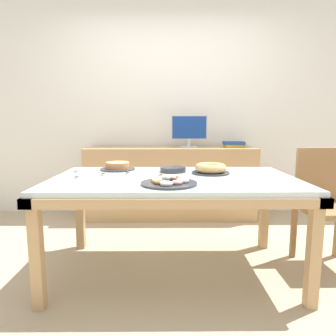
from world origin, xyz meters
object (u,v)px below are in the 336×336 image
pastry_platter (169,182)px  plate_stack (173,169)px  cake_golden_bundt (211,169)px  tealight_left_edge (128,173)px  tealight_right_edge (103,174)px  chair (326,201)px  computer_monitor (189,131)px  tealight_centre (76,172)px  cake_chocolate_round (118,167)px  book_stack (234,144)px  tealight_near_front (77,177)px  tealight_near_cakes (161,176)px

pastry_platter → plate_stack: size_ratio=1.75×
cake_golden_bundt → tealight_left_edge: (-0.65, -0.03, -0.03)m
tealight_left_edge → tealight_right_edge: size_ratio=1.00×
chair → computer_monitor: bearing=129.2°
cake_golden_bundt → tealight_centre: cake_golden_bundt is taller
pastry_platter → plate_stack: 0.51m
chair → cake_chocolate_round: 1.72m
chair → cake_golden_bundt: size_ratio=3.15×
chair → cake_chocolate_round: (-1.69, 0.20, 0.25)m
plate_stack → tealight_centre: size_ratio=5.25×
book_stack → tealight_near_front: 2.05m
computer_monitor → tealight_centre: 1.58m
cake_chocolate_round → tealight_near_cakes: (0.37, -0.35, -0.02)m
cake_chocolate_round → tealight_near_front: size_ratio=7.38×
tealight_left_edge → tealight_centre: size_ratio=1.00×
tealight_left_edge → tealight_centre: 0.42m
chair → tealight_centre: 2.01m
computer_monitor → plate_stack: computer_monitor is taller
pastry_platter → tealight_left_edge: 0.50m
tealight_centre → plate_stack: bearing=3.6°
tealight_centre → tealight_near_cakes: size_ratio=1.00×
tealight_centre → cake_chocolate_round: bearing=28.8°
pastry_platter → tealight_right_edge: (-0.50, 0.33, -0.00)m
chair → cake_golden_bundt: (-0.93, 0.00, 0.26)m
book_stack → cake_chocolate_round: 1.60m
book_stack → chair: bearing=-69.0°
tealight_left_edge → tealight_near_cakes: bearing=-23.9°
tealight_right_edge → tealight_centre: bearing=151.5°
computer_monitor → pastry_platter: computer_monitor is taller
book_stack → tealight_right_edge: bearing=-134.1°
plate_stack → tealight_centre: bearing=-176.4°
tealight_left_edge → plate_stack: bearing=18.1°
book_stack → cake_golden_bundt: book_stack is taller
tealight_centre → computer_monitor: bearing=50.4°
chair → tealight_near_cakes: bearing=-173.6°
tealight_left_edge → tealight_near_cakes: size_ratio=1.00×
tealight_near_cakes → chair: bearing=6.4°
cake_chocolate_round → tealight_centre: bearing=-151.2°
plate_stack → tealight_right_edge: plate_stack is taller
tealight_right_edge → tealight_near_cakes: same height
tealight_near_front → cake_golden_bundt: bearing=12.7°
plate_stack → chair: bearing=-3.9°
pastry_platter → cake_golden_bundt: bearing=52.2°
computer_monitor → tealight_left_edge: bearing=-114.4°
book_stack → plate_stack: (-0.75, -1.15, -0.12)m
book_stack → plate_stack: size_ratio=1.14×
chair → plate_stack: size_ratio=4.48×
cake_chocolate_round → tealight_left_edge: size_ratio=7.38×
cake_chocolate_round → plate_stack: size_ratio=1.41×
book_stack → tealight_left_edge: (-1.10, -1.26, -0.13)m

